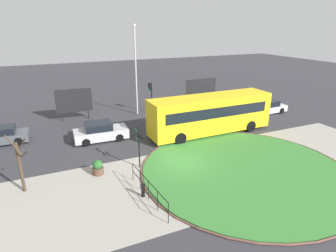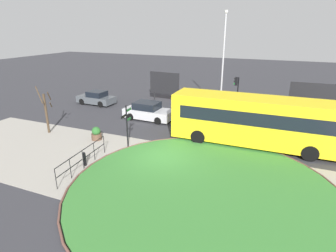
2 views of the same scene
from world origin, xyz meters
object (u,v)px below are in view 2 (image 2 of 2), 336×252
Objects in this scene: bollard_foreground at (84,159)px; street_tree_bare at (46,111)px; billboard_left at (165,84)px; planter_near_signpost at (96,134)px; bus_yellow at (254,120)px; billboard_right at (314,95)px; car_far_lane at (148,111)px; traffic_light_near at (236,86)px; car_near_lane at (96,98)px; lamppost_tall at (223,59)px; signpost_directional at (127,123)px.

bollard_foreground is 7.02m from street_tree_bare.
billboard_left is 13.12m from street_tree_bare.
planter_near_signpost reaches higher than bollard_foreground.
bus_yellow reaches higher than billboard_right.
car_far_lane is 1.34× the size of traffic_light_near.
bollard_foreground is 0.22× the size of car_near_lane.
lamppost_tall is at bearing 60.71° from planter_near_signpost.
car_far_lane is 5.85m from planter_near_signpost.
car_near_lane is (-7.81, 11.76, 0.20)m from bollard_foreground.
car_far_lane is 8.21m from street_tree_bare.
street_tree_bare reaches higher than billboard_left.
street_tree_bare is at bearing -105.70° from billboard_left.
car_near_lane is 13.53m from lamppost_tall.
traffic_light_near is 3.34× the size of planter_near_signpost.
lamppost_tall reaches higher than bollard_foreground.
car_far_lane is at bearing 46.82° from street_tree_bare.
car_near_lane is at bearing -165.27° from lamppost_tall.
planter_near_signpost is at bearing 3.44° from street_tree_bare.
traffic_light_near is at bearing 107.84° from bus_yellow.
bollard_foreground is 0.26× the size of traffic_light_near.
bus_yellow is 3.36× the size of traffic_light_near.
signpost_directional is at bearing 74.44° from bollard_foreground.
lamppost_tall is (5.08, 5.76, 4.14)m from car_far_lane.
street_tree_bare reaches higher than planter_near_signpost.
bollard_foreground is at bearing -130.54° from billboard_right.
planter_near_signpost is (-10.48, -3.41, -1.34)m from bus_yellow.
street_tree_bare is at bearing -132.33° from lamppost_tall.
traffic_light_near is at bearing 43.51° from street_tree_bare.
billboard_right is 19.04m from planter_near_signpost.
bus_yellow is 3.18× the size of billboard_left.
billboard_left is at bearing 102.02° from signpost_directional.
billboard_right is (12.79, 15.73, 1.52)m from bollard_foreground.
signpost_directional reaches higher than car_near_lane.
car_near_lane is at bearing -143.56° from billboard_left.
billboard_left is (6.13, 3.95, 1.29)m from car_near_lane.
planter_near_signpost is at bearing 116.59° from bollard_foreground.
billboard_right is at bearing 178.12° from traffic_light_near.
car_far_lane is 1.20× the size of street_tree_bare.
street_tree_bare reaches higher than car_far_lane.
traffic_light_near reaches higher than bollard_foreground.
billboard_left is 14.48m from billboard_right.
lamppost_tall reaches higher than traffic_light_near.
bus_yellow is at bearing -63.17° from lamppost_tall.
street_tree_bare is (-14.72, -3.67, -0.04)m from bus_yellow.
lamppost_tall is (-4.06, 8.03, 3.07)m from bus_yellow.
car_near_lane is at bearing 101.92° from street_tree_bare.
signpost_directional is at bearing -155.39° from bus_yellow.
signpost_directional is 8.55m from bus_yellow.
planter_near_signpost is (-0.11, -12.12, -1.49)m from billboard_left.
traffic_light_near is at bearing -7.21° from lamppost_tall.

